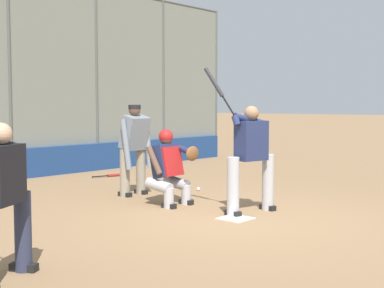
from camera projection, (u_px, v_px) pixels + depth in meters
ground_plane at (236, 219)px, 7.88m from camera, size 160.00×160.00×0.00m
home_plate_marker at (236, 218)px, 7.88m from camera, size 0.43×0.43×0.01m
backstop_fence at (9, 71)px, 11.91m from camera, size 14.66×0.08×4.70m
padding_wall at (14, 164)px, 12.00m from camera, size 14.29×0.18×0.69m
batter_at_plate at (250, 155)px, 8.25m from camera, size 0.97×0.79×2.25m
catcher_behind_plate at (169, 166)px, 8.93m from camera, size 0.67×0.78×1.27m
umpire_home at (134, 147)px, 9.85m from camera, size 0.69×0.41×1.69m
batter_on_deck at (1, 196)px, 5.00m from camera, size 1.14×0.62×2.14m
spare_bat_near_backstop at (115, 175)px, 12.53m from camera, size 0.89×0.27×0.07m
baseball_loose at (198, 189)px, 10.43m from camera, size 0.07×0.07×0.07m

